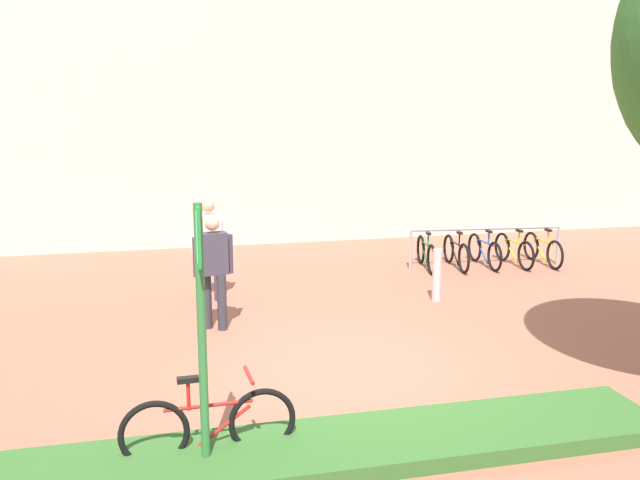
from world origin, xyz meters
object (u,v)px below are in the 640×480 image
object	(u,v)px
bike_at_sign	(210,425)
bollard_steel	(437,275)
bike_rack_cluster	(485,250)
person_suited_dark	(213,265)
person_shirt_white	(209,243)
parking_sign_post	(201,301)

from	to	relation	value
bike_at_sign	bollard_steel	bearing A→B (deg)	47.15
bike_rack_cluster	person_suited_dark	xyz separation A→B (m)	(-5.78, -2.75, 0.64)
bollard_steel	person_shirt_white	distance (m)	3.93
bike_at_sign	person_shirt_white	distance (m)	5.69
bollard_steel	person_suited_dark	size ratio (longest dim) A/B	0.52
parking_sign_post	person_shirt_white	world-z (taller)	parking_sign_post
bike_rack_cluster	person_shirt_white	distance (m)	5.83
parking_sign_post	person_shirt_white	size ratio (longest dim) A/B	1.46
bollard_steel	person_shirt_white	xyz separation A→B (m)	(-3.74, 1.07, 0.53)
parking_sign_post	person_shirt_white	bearing A→B (deg)	84.71
bike_at_sign	person_shirt_white	bearing A→B (deg)	85.07
bike_at_sign	person_suited_dark	bearing A→B (deg)	84.13
bollard_steel	person_suited_dark	distance (m)	3.91
bike_rack_cluster	bike_at_sign	bearing A→B (deg)	-132.82
parking_sign_post	person_suited_dark	xyz separation A→B (m)	(0.46, 4.14, -0.65)
bike_rack_cluster	person_suited_dark	bearing A→B (deg)	-154.53
person_suited_dark	bollard_steel	bearing A→B (deg)	9.41
bike_rack_cluster	person_suited_dark	size ratio (longest dim) A/B	1.86
parking_sign_post	person_suited_dark	size ratio (longest dim) A/B	1.46
bike_at_sign	person_suited_dark	xyz separation A→B (m)	(0.40, 3.92, 0.63)
person_suited_dark	person_shirt_white	world-z (taller)	same
bike_at_sign	person_shirt_white	xyz separation A→B (m)	(0.49, 5.63, 0.63)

